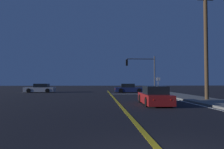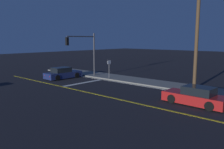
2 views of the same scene
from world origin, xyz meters
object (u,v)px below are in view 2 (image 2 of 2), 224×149
Objects in this scene: street_sign_corner at (109,66)px; car_far_approaching_red at (196,97)px; utility_pole_right at (197,32)px; car_side_waiting_navy at (63,74)px; traffic_signal_near_right at (84,48)px.

car_far_approaching_red is at bearing -107.50° from street_sign_corner.
car_side_waiting_navy is at bearing 108.19° from utility_pole_right.
car_side_waiting_navy is 1.99× the size of street_sign_corner.
car_side_waiting_navy is 3.98m from traffic_signal_near_right.
street_sign_corner is at bearing 115.07° from traffic_signal_near_right.
car_far_approaching_red is 2.02× the size of street_sign_corner.
traffic_signal_near_right is at bearing 50.15° from car_side_waiting_navy.
utility_pole_right reaches higher than car_far_approaching_red.
utility_pole_right is (4.64, -14.13, 4.67)m from car_side_waiting_navy.
traffic_signal_near_right reaches higher than street_sign_corner.
utility_pole_right is at bearing -81.71° from street_sign_corner.
car_far_approaching_red is 16.40m from car_side_waiting_navy.
car_far_approaching_red is 1.01× the size of car_side_waiting_navy.
car_side_waiting_navy is at bearing 125.67° from street_sign_corner.
utility_pole_right is (5.14, 2.26, 4.67)m from car_far_approaching_red.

